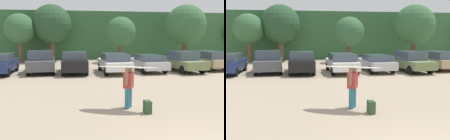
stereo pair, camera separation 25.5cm
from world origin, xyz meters
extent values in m
cube|color=#38663D|center=(0.00, 30.96, 2.79)|extent=(108.00, 12.00, 5.59)
cylinder|color=brown|center=(-8.22, 22.48, 1.08)|extent=(0.43, 0.43, 2.16)
sphere|color=#38663D|center=(-8.22, 22.48, 3.47)|extent=(3.07, 3.07, 3.07)
cylinder|color=brown|center=(-5.10, 23.30, 1.10)|extent=(0.60, 0.60, 2.20)
sphere|color=#284C2D|center=(-5.10, 23.30, 3.98)|extent=(4.18, 4.18, 4.18)
cylinder|color=brown|center=(1.96, 21.04, 0.92)|extent=(0.46, 0.46, 1.84)
sphere|color=#38663D|center=(1.96, 21.04, 3.15)|extent=(3.08, 3.08, 3.08)
cylinder|color=brown|center=(9.14, 21.23, 1.05)|extent=(0.58, 0.58, 2.10)
sphere|color=#38663D|center=(9.14, 21.23, 3.92)|extent=(4.29, 4.29, 4.29)
cube|color=navy|center=(-8.20, 14.52, 0.65)|extent=(1.78, 4.28, 0.68)
cylinder|color=black|center=(-7.40, 15.93, 0.31)|extent=(0.22, 0.62, 0.62)
cylinder|color=black|center=(-7.41, 13.11, 0.31)|extent=(0.22, 0.62, 0.62)
cube|color=#4C4F54|center=(-5.40, 14.82, 0.66)|extent=(2.23, 4.41, 0.70)
cube|color=#3F4C5B|center=(-5.39, 14.75, 1.33)|extent=(1.90, 2.05, 0.64)
cylinder|color=black|center=(-6.36, 16.17, 0.31)|extent=(0.27, 0.64, 0.62)
cylinder|color=black|center=(-4.65, 16.29, 0.31)|extent=(0.27, 0.64, 0.62)
cylinder|color=black|center=(-6.15, 13.35, 0.31)|extent=(0.27, 0.64, 0.62)
cylinder|color=black|center=(-4.43, 13.48, 0.31)|extent=(0.27, 0.64, 0.62)
cube|color=black|center=(-2.94, 14.25, 0.69)|extent=(1.83, 4.38, 0.74)
cube|color=#3F4C5B|center=(-2.94, 13.80, 1.33)|extent=(1.67, 2.02, 0.55)
cylinder|color=black|center=(-3.74, 15.69, 0.32)|extent=(0.22, 0.63, 0.63)
cylinder|color=black|center=(-2.12, 15.69, 0.32)|extent=(0.22, 0.63, 0.63)
cylinder|color=black|center=(-3.76, 12.81, 0.32)|extent=(0.22, 0.63, 0.63)
cylinder|color=black|center=(-2.13, 12.80, 0.32)|extent=(0.22, 0.63, 0.63)
cube|color=white|center=(-0.02, 13.87, 0.64)|extent=(1.98, 4.49, 0.60)
cube|color=#3F4C5B|center=(-0.01, 13.55, 1.20)|extent=(1.78, 2.55, 0.52)
cylinder|color=black|center=(-0.89, 15.31, 0.34)|extent=(0.24, 0.69, 0.69)
cylinder|color=black|center=(0.79, 15.35, 0.34)|extent=(0.24, 0.69, 0.69)
cylinder|color=black|center=(-0.83, 12.38, 0.34)|extent=(0.24, 0.69, 0.69)
cylinder|color=black|center=(0.86, 12.42, 0.34)|extent=(0.24, 0.69, 0.69)
cube|color=silver|center=(2.70, 14.31, 0.60)|extent=(2.14, 4.69, 0.57)
cube|color=#3F4C5B|center=(2.73, 13.80, 1.10)|extent=(1.85, 2.51, 0.43)
cylinder|color=black|center=(1.77, 15.76, 0.31)|extent=(0.26, 0.63, 0.62)
cylinder|color=black|center=(3.42, 15.87, 0.31)|extent=(0.26, 0.63, 0.62)
cylinder|color=black|center=(1.97, 12.75, 0.31)|extent=(0.26, 0.63, 0.62)
cylinder|color=black|center=(3.62, 12.86, 0.31)|extent=(0.26, 0.63, 0.62)
cube|color=#6B7F4C|center=(5.31, 13.72, 0.63)|extent=(2.38, 4.65, 0.60)
cube|color=#3F4C5B|center=(5.32, 13.65, 1.25)|extent=(1.94, 2.33, 0.64)
cylinder|color=black|center=(4.31, 15.07, 0.33)|extent=(0.30, 0.69, 0.66)
cylinder|color=black|center=(5.93, 15.29, 0.33)|extent=(0.30, 0.69, 0.66)
cylinder|color=black|center=(4.69, 12.16, 0.33)|extent=(0.30, 0.69, 0.66)
cylinder|color=black|center=(6.32, 12.37, 0.33)|extent=(0.30, 0.69, 0.66)
cube|color=tan|center=(7.88, 14.55, 0.64)|extent=(2.33, 4.35, 0.62)
cube|color=#3F4C5B|center=(7.94, 14.04, 1.23)|extent=(1.99, 2.65, 0.56)
cylinder|color=black|center=(6.89, 15.82, 0.33)|extent=(0.29, 0.69, 0.67)
cylinder|color=black|center=(8.56, 16.01, 0.33)|extent=(0.29, 0.69, 0.67)
cylinder|color=black|center=(7.20, 13.08, 0.33)|extent=(0.29, 0.69, 0.67)
cylinder|color=black|center=(9.41, 16.39, 0.35)|extent=(0.23, 0.71, 0.70)
cylinder|color=teal|center=(-1.16, 4.49, 0.39)|extent=(0.18, 0.18, 0.79)
cylinder|color=teal|center=(-1.02, 4.73, 0.39)|extent=(0.18, 0.18, 0.79)
cube|color=#B23838|center=(-1.09, 4.61, 1.09)|extent=(0.47, 0.50, 0.60)
sphere|color=#8C664C|center=(-1.09, 4.61, 1.51)|extent=(0.25, 0.25, 0.25)
cylinder|color=#8C664C|center=(-1.21, 4.43, 1.24)|extent=(0.21, 0.23, 0.64)
cylinder|color=#8C664C|center=(-0.97, 4.80, 1.24)|extent=(0.25, 0.30, 0.65)
ellipsoid|color=white|center=(-1.18, 4.50, 1.60)|extent=(2.35, 1.48, 0.14)
cube|color=#2D4C33|center=(-0.57, 3.85, 0.23)|extent=(0.24, 0.34, 0.45)
camera|label=1|loc=(-3.27, -4.53, 2.75)|focal=40.31mm
camera|label=2|loc=(-3.02, -4.57, 2.75)|focal=40.31mm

